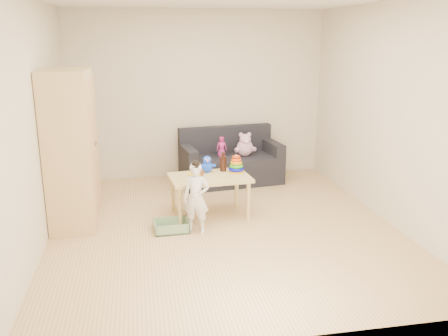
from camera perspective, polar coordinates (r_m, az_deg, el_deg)
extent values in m
plane|color=tan|center=(5.71, -0.04, -6.99)|extent=(4.50, 4.50, 0.00)
plane|color=beige|center=(7.55, -3.15, 8.74)|extent=(4.00, 0.00, 4.00)
plane|color=beige|center=(3.21, 7.21, -0.52)|extent=(4.00, 0.00, 4.00)
plane|color=beige|center=(5.37, -21.63, 4.95)|extent=(0.00, 4.50, 4.50)
plane|color=beige|center=(6.03, 19.11, 6.23)|extent=(0.00, 4.50, 4.50)
cube|color=tan|center=(5.86, -17.87, 2.28)|extent=(0.51, 1.02, 1.83)
cube|color=black|center=(7.32, 0.86, -0.15)|extent=(1.58, 0.93, 0.42)
cube|color=tan|center=(5.96, -1.71, -3.36)|extent=(1.03, 0.71, 0.52)
imported|color=silver|center=(5.41, -3.35, -3.71)|extent=(0.35, 0.30, 0.81)
imported|color=#CA2582|center=(7.17, -0.29, 2.54)|extent=(0.16, 0.11, 0.31)
cylinder|color=#F2A60C|center=(6.05, 1.48, -0.42)|extent=(0.18, 0.18, 0.02)
cylinder|color=silver|center=(6.02, 1.49, 0.56)|extent=(0.02, 0.02, 0.21)
torus|color=#0B10B7|center=(6.04, 1.48, -0.12)|extent=(0.20, 0.20, 0.04)
torus|color=green|center=(6.03, 1.49, 0.27)|extent=(0.17, 0.17, 0.04)
torus|color=orange|center=(6.01, 1.49, 0.65)|extent=(0.15, 0.15, 0.04)
torus|color=#FF410D|center=(6.00, 1.49, 1.01)|extent=(0.13, 0.13, 0.04)
torus|color=#B62F0A|center=(6.00, 1.49, 1.36)|extent=(0.11, 0.11, 0.04)
cylinder|color=black|center=(6.08, -0.11, 0.51)|extent=(0.08, 0.08, 0.19)
cylinder|color=black|center=(6.05, -0.11, 1.52)|extent=(0.04, 0.04, 0.05)
cylinder|color=black|center=(6.05, -0.11, 1.81)|extent=(0.05, 0.05, 0.02)
cube|color=gold|center=(5.97, -3.46, -0.69)|extent=(0.21, 0.21, 0.01)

